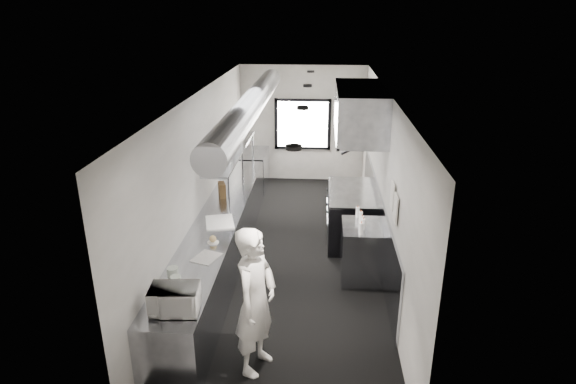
% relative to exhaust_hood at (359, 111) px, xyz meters
% --- Properties ---
extents(floor, '(3.00, 8.00, 0.01)m').
position_rel_exhaust_hood_xyz_m(floor, '(-1.10, -0.70, -2.39)').
color(floor, black).
rests_on(floor, ground).
extents(ceiling, '(3.00, 8.00, 0.01)m').
position_rel_exhaust_hood_xyz_m(ceiling, '(-1.10, -0.70, 0.41)').
color(ceiling, silver).
rests_on(ceiling, wall_back).
extents(wall_back, '(3.00, 0.02, 2.80)m').
position_rel_exhaust_hood_xyz_m(wall_back, '(-1.10, 3.30, -0.99)').
color(wall_back, beige).
rests_on(wall_back, floor).
extents(wall_front, '(3.00, 0.02, 2.80)m').
position_rel_exhaust_hood_xyz_m(wall_front, '(-1.10, -4.70, -0.99)').
color(wall_front, beige).
rests_on(wall_front, floor).
extents(wall_left, '(0.02, 8.00, 2.80)m').
position_rel_exhaust_hood_xyz_m(wall_left, '(-2.60, -0.70, -0.99)').
color(wall_left, beige).
rests_on(wall_left, floor).
extents(wall_right, '(0.02, 8.00, 2.80)m').
position_rel_exhaust_hood_xyz_m(wall_right, '(0.40, -0.70, -0.99)').
color(wall_right, beige).
rests_on(wall_right, floor).
extents(wall_cladding, '(0.03, 5.50, 1.10)m').
position_rel_exhaust_hood_xyz_m(wall_cladding, '(0.38, -0.40, -1.84)').
color(wall_cladding, gray).
rests_on(wall_cladding, wall_right).
extents(hvac_duct, '(0.40, 6.40, 0.40)m').
position_rel_exhaust_hood_xyz_m(hvac_duct, '(-1.80, -0.30, 0.16)').
color(hvac_duct, gray).
rests_on(hvac_duct, ceiling).
extents(service_window, '(1.36, 0.05, 1.25)m').
position_rel_exhaust_hood_xyz_m(service_window, '(-1.10, 3.26, -0.99)').
color(service_window, white).
rests_on(service_window, wall_back).
extents(exhaust_hood, '(0.81, 2.20, 0.88)m').
position_rel_exhaust_hood_xyz_m(exhaust_hood, '(0.00, 0.00, 0.00)').
color(exhaust_hood, gray).
rests_on(exhaust_hood, ceiling).
extents(prep_counter, '(0.70, 6.00, 0.90)m').
position_rel_exhaust_hood_xyz_m(prep_counter, '(-2.25, -1.20, -1.94)').
color(prep_counter, gray).
rests_on(prep_counter, floor).
extents(pass_shelf, '(0.45, 3.00, 0.68)m').
position_rel_exhaust_hood_xyz_m(pass_shelf, '(-2.29, 0.30, -0.86)').
color(pass_shelf, gray).
rests_on(pass_shelf, prep_counter).
extents(range, '(0.88, 1.60, 0.94)m').
position_rel_exhaust_hood_xyz_m(range, '(-0.06, 0.00, -1.92)').
color(range, black).
rests_on(range, floor).
extents(bottle_station, '(0.65, 0.80, 0.90)m').
position_rel_exhaust_hood_xyz_m(bottle_station, '(0.05, -1.40, -1.94)').
color(bottle_station, gray).
rests_on(bottle_station, floor).
extents(far_work_table, '(0.70, 1.20, 0.90)m').
position_rel_exhaust_hood_xyz_m(far_work_table, '(-2.25, 2.50, -1.94)').
color(far_work_table, gray).
rests_on(far_work_table, floor).
extents(notice_sheet_a, '(0.02, 0.28, 0.38)m').
position_rel_exhaust_hood_xyz_m(notice_sheet_a, '(0.37, -1.90, -0.79)').
color(notice_sheet_a, silver).
rests_on(notice_sheet_a, wall_right).
extents(notice_sheet_b, '(0.02, 0.28, 0.38)m').
position_rel_exhaust_hood_xyz_m(notice_sheet_b, '(0.37, -2.25, -0.84)').
color(notice_sheet_b, silver).
rests_on(notice_sheet_b, wall_right).
extents(line_cook, '(0.64, 0.77, 1.82)m').
position_rel_exhaust_hood_xyz_m(line_cook, '(-1.33, -3.57, -1.48)').
color(line_cook, silver).
rests_on(line_cook, floor).
extents(microwave, '(0.52, 0.42, 0.30)m').
position_rel_exhaust_hood_xyz_m(microwave, '(-2.20, -3.81, -1.34)').
color(microwave, white).
rests_on(microwave, prep_counter).
extents(deli_tub_a, '(0.15, 0.15, 0.11)m').
position_rel_exhaust_hood_xyz_m(deli_tub_a, '(-2.44, -3.06, -1.44)').
color(deli_tub_a, '#A8B3A5').
rests_on(deli_tub_a, prep_counter).
extents(deli_tub_b, '(0.16, 0.16, 0.10)m').
position_rel_exhaust_hood_xyz_m(deli_tub_b, '(-2.35, -3.24, -1.44)').
color(deli_tub_b, '#A8B3A5').
rests_on(deli_tub_b, prep_counter).
extents(newspaper, '(0.40, 0.45, 0.01)m').
position_rel_exhaust_hood_xyz_m(newspaper, '(-2.13, -2.58, -1.49)').
color(newspaper, silver).
rests_on(newspaper, prep_counter).
extents(small_plate, '(0.19, 0.19, 0.01)m').
position_rel_exhaust_hood_xyz_m(small_plate, '(-2.14, -2.14, -1.48)').
color(small_plate, white).
rests_on(small_plate, prep_counter).
extents(pastry, '(0.10, 0.10, 0.10)m').
position_rel_exhaust_hood_xyz_m(pastry, '(-2.14, -2.14, -1.43)').
color(pastry, tan).
rests_on(pastry, small_plate).
extents(cutting_board, '(0.55, 0.65, 0.02)m').
position_rel_exhaust_hood_xyz_m(cutting_board, '(-2.18, -1.44, -1.48)').
color(cutting_board, white).
rests_on(cutting_board, prep_counter).
extents(knife_block, '(0.18, 0.26, 0.26)m').
position_rel_exhaust_hood_xyz_m(knife_block, '(-2.36, -0.34, -1.36)').
color(knife_block, brown).
rests_on(knife_block, prep_counter).
extents(plate_stack_a, '(0.32, 0.32, 0.31)m').
position_rel_exhaust_hood_xyz_m(plate_stack_a, '(-2.28, -0.49, -0.67)').
color(plate_stack_a, white).
rests_on(plate_stack_a, pass_shelf).
extents(plate_stack_b, '(0.28, 0.28, 0.29)m').
position_rel_exhaust_hood_xyz_m(plate_stack_b, '(-2.32, -0.11, -0.68)').
color(plate_stack_b, white).
rests_on(plate_stack_b, pass_shelf).
extents(plate_stack_c, '(0.26, 0.26, 0.36)m').
position_rel_exhaust_hood_xyz_m(plate_stack_c, '(-2.29, 0.64, -0.64)').
color(plate_stack_c, white).
rests_on(plate_stack_c, pass_shelf).
extents(plate_stack_d, '(0.25, 0.25, 0.34)m').
position_rel_exhaust_hood_xyz_m(plate_stack_d, '(-2.29, 1.00, -0.65)').
color(plate_stack_d, white).
rests_on(plate_stack_d, pass_shelf).
extents(squeeze_bottle_a, '(0.06, 0.06, 0.19)m').
position_rel_exhaust_hood_xyz_m(squeeze_bottle_a, '(-0.01, -1.71, -1.40)').
color(squeeze_bottle_a, white).
rests_on(squeeze_bottle_a, bottle_station).
extents(squeeze_bottle_b, '(0.06, 0.06, 0.17)m').
position_rel_exhaust_hood_xyz_m(squeeze_bottle_b, '(0.03, -1.53, -1.40)').
color(squeeze_bottle_b, white).
rests_on(squeeze_bottle_b, bottle_station).
extents(squeeze_bottle_c, '(0.06, 0.06, 0.16)m').
position_rel_exhaust_hood_xyz_m(squeeze_bottle_c, '(0.02, -1.40, -1.41)').
color(squeeze_bottle_c, white).
rests_on(squeeze_bottle_c, bottle_station).
extents(squeeze_bottle_d, '(0.07, 0.07, 0.18)m').
position_rel_exhaust_hood_xyz_m(squeeze_bottle_d, '(0.01, -1.27, -1.40)').
color(squeeze_bottle_d, white).
rests_on(squeeze_bottle_d, bottle_station).
extents(squeeze_bottle_e, '(0.07, 0.07, 0.17)m').
position_rel_exhaust_hood_xyz_m(squeeze_bottle_e, '(-0.03, -1.07, -1.40)').
color(squeeze_bottle_e, white).
rests_on(squeeze_bottle_e, bottle_station).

